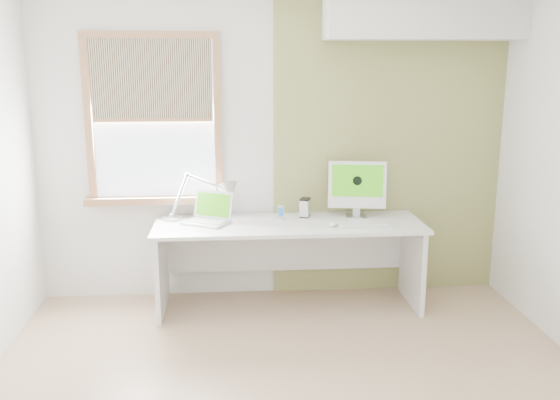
{
  "coord_description": "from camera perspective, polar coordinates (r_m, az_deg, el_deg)",
  "views": [
    {
      "loc": [
        -0.34,
        -3.34,
        2.01
      ],
      "look_at": [
        0.0,
        1.05,
        1.0
      ],
      "focal_mm": 38.42,
      "sensor_mm": 36.0,
      "label": 1
    }
  ],
  "objects": [
    {
      "name": "phone_dock",
      "position": [
        5.0,
        0.1,
        -1.5
      ],
      "size": [
        0.08,
        0.08,
        0.12
      ],
      "color": "silver",
      "rests_on": "desk"
    },
    {
      "name": "external_drive",
      "position": [
        5.09,
        2.4,
        -0.73
      ],
      "size": [
        0.11,
        0.14,
        0.16
      ],
      "color": "silver",
      "rests_on": "desk"
    },
    {
      "name": "desk",
      "position": [
        5.02,
        0.79,
        -4.16
      ],
      "size": [
        2.2,
        0.7,
        0.73
      ],
      "color": "white",
      "rests_on": "room"
    },
    {
      "name": "soffit",
      "position": [
        5.16,
        13.54,
        16.92
      ],
      "size": [
        1.6,
        0.4,
        0.42
      ],
      "primitive_type": "cube",
      "color": "white",
      "rests_on": "room"
    },
    {
      "name": "room",
      "position": [
        3.43,
        1.38,
        0.97
      ],
      "size": [
        4.04,
        3.54,
        2.64
      ],
      "color": "tan",
      "rests_on": "ground"
    },
    {
      "name": "laptop",
      "position": [
        4.95,
        -6.75,
        -1.41
      ],
      "size": [
        0.44,
        0.42,
        0.25
      ],
      "color": "silver",
      "rests_on": "desk"
    },
    {
      "name": "accent_wall",
      "position": [
        5.3,
        10.29,
        5.02
      ],
      "size": [
        2.0,
        0.02,
        2.6
      ],
      "primitive_type": "cube",
      "color": "#9C9A57",
      "rests_on": "room"
    },
    {
      "name": "window",
      "position": [
        5.11,
        -11.94,
        7.43
      ],
      "size": [
        1.2,
        0.14,
        1.42
      ],
      "color": "#996642",
      "rests_on": "room"
    },
    {
      "name": "desk_lamp",
      "position": [
        4.99,
        -5.92,
        0.44
      ],
      "size": [
        0.69,
        0.28,
        0.4
      ],
      "color": "silver",
      "rests_on": "desk"
    },
    {
      "name": "imac",
      "position": [
        5.09,
        7.35,
        1.34
      ],
      "size": [
        0.49,
        0.19,
        0.48
      ],
      "color": "silver",
      "rests_on": "desk"
    },
    {
      "name": "keyboard",
      "position": [
        4.84,
        8.11,
        -2.42
      ],
      "size": [
        0.43,
        0.12,
        0.02
      ],
      "color": "white",
      "rests_on": "desk"
    },
    {
      "name": "mouse",
      "position": [
        4.83,
        5.04,
        -2.3
      ],
      "size": [
        0.08,
        0.12,
        0.03
      ],
      "primitive_type": "ellipsoid",
      "rotation": [
        0.0,
        0.0,
        -0.11
      ],
      "color": "white",
      "rests_on": "desk"
    }
  ]
}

